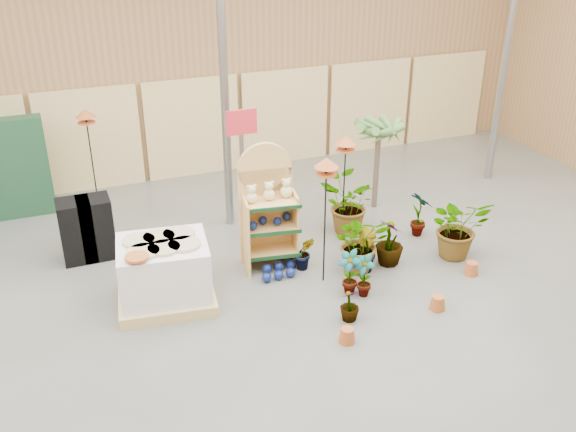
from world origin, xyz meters
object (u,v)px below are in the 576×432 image
at_px(pallet_stack, 164,273).
at_px(potted_plant_2, 361,242).
at_px(bird_table_front, 326,167).
at_px(display_shelf, 267,211).

relative_size(pallet_stack, potted_plant_2, 1.57).
distance_m(pallet_stack, bird_table_front, 2.68).
distance_m(display_shelf, pallet_stack, 1.85).
height_order(display_shelf, potted_plant_2, display_shelf).
xyz_separation_m(display_shelf, pallet_stack, (-1.72, -0.53, -0.41)).
xyz_separation_m(display_shelf, potted_plant_2, (1.23, -0.74, -0.42)).
xyz_separation_m(pallet_stack, potted_plant_2, (2.95, -0.20, -0.01)).
height_order(pallet_stack, bird_table_front, bird_table_front).
height_order(bird_table_front, potted_plant_2, bird_table_front).
bearing_deg(bird_table_front, potted_plant_2, 8.02).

